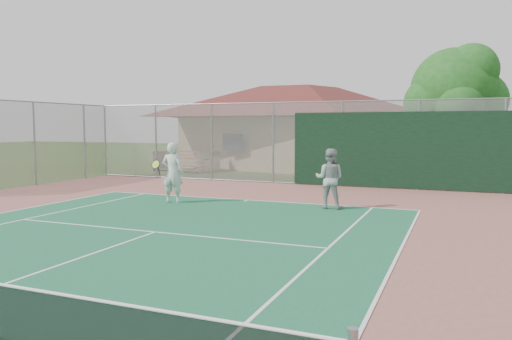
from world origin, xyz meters
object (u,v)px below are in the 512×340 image
Objects in this scene: clubhouse at (300,119)px; tree at (456,93)px; player_white_front at (172,173)px; bleachers at (186,161)px; player_grey_back at (330,179)px.

clubhouse is 2.48× the size of tree.
clubhouse is 7.56× the size of player_white_front.
bleachers is at bearing -69.99° from player_white_front.
player_white_front is (5.47, -10.19, 0.39)m from bleachers.
player_grey_back is (4.96, 0.83, -0.08)m from player_white_front.
clubhouse is at bearing 147.21° from tree.
player_grey_back is (5.40, -14.23, -2.02)m from clubhouse.
tree is 12.90m from player_white_front.
player_grey_back is at bearing -111.22° from tree.
clubhouse is at bearing -96.56° from player_white_front.
player_white_front is 5.03m from player_grey_back.
tree is at bearing -139.58° from player_white_front.
bleachers is 11.57m from player_white_front.
player_white_front reaches higher than player_grey_back.
bleachers is 1.81× the size of player_grey_back.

